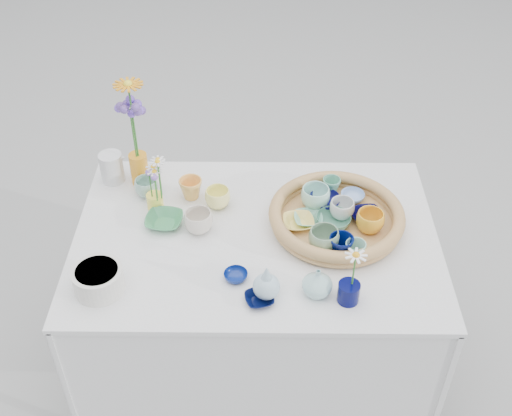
{
  "coord_description": "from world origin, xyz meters",
  "views": [
    {
      "loc": [
        0.02,
        -1.64,
        2.26
      ],
      "look_at": [
        0.0,
        0.02,
        0.87
      ],
      "focal_mm": 45.0,
      "sensor_mm": 36.0,
      "label": 1
    }
  ],
  "objects_px": {
    "wicker_tray": "(336,218)",
    "tall_vase_yellow": "(139,169)",
    "bud_vase_seafoam": "(317,282)",
    "display_table": "(256,368)"
  },
  "relations": [
    {
      "from": "wicker_tray",
      "to": "display_table",
      "type": "bearing_deg",
      "value": -169.88
    },
    {
      "from": "tall_vase_yellow",
      "to": "bud_vase_seafoam",
      "type": "bearing_deg",
      "value": -41.68
    },
    {
      "from": "wicker_tray",
      "to": "tall_vase_yellow",
      "type": "distance_m",
      "value": 0.76
    },
    {
      "from": "wicker_tray",
      "to": "bud_vase_seafoam",
      "type": "height_order",
      "value": "bud_vase_seafoam"
    },
    {
      "from": "wicker_tray",
      "to": "tall_vase_yellow",
      "type": "xyz_separation_m",
      "value": [
        -0.72,
        0.25,
        0.03
      ]
    },
    {
      "from": "display_table",
      "to": "wicker_tray",
      "type": "height_order",
      "value": "wicker_tray"
    },
    {
      "from": "display_table",
      "to": "tall_vase_yellow",
      "type": "bearing_deg",
      "value": 146.31
    },
    {
      "from": "wicker_tray",
      "to": "bud_vase_seafoam",
      "type": "distance_m",
      "value": 0.33
    },
    {
      "from": "display_table",
      "to": "bud_vase_seafoam",
      "type": "relative_size",
      "value": 12.63
    },
    {
      "from": "bud_vase_seafoam",
      "to": "tall_vase_yellow",
      "type": "relative_size",
      "value": 0.78
    }
  ]
}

